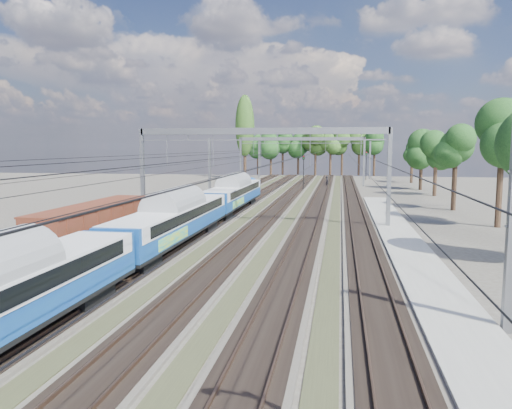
% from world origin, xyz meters
% --- Properties ---
extents(ground, '(220.00, 220.00, 0.00)m').
position_xyz_m(ground, '(0.00, 0.00, 0.00)').
color(ground, '#47423A').
rests_on(ground, ground).
extents(track_bed, '(21.00, 130.00, 0.34)m').
position_xyz_m(track_bed, '(-0.00, 45.00, 0.10)').
color(track_bed, '#47423A').
rests_on(track_bed, ground).
extents(platform, '(3.00, 70.00, 0.30)m').
position_xyz_m(platform, '(12.00, 20.00, 0.15)').
color(platform, gray).
rests_on(platform, ground).
extents(catenary, '(25.65, 130.00, 9.00)m').
position_xyz_m(catenary, '(0.33, 52.69, 6.40)').
color(catenary, slate).
rests_on(catenary, ground).
extents(tree_belt, '(39.23, 99.36, 11.43)m').
position_xyz_m(tree_belt, '(8.28, 88.66, 7.91)').
color(tree_belt, black).
rests_on(tree_belt, ground).
extents(poplar, '(4.40, 4.40, 19.04)m').
position_xyz_m(poplar, '(-14.50, 98.00, 11.89)').
color(poplar, black).
rests_on(poplar, ground).
extents(emu_train, '(2.89, 61.20, 4.23)m').
position_xyz_m(emu_train, '(-4.50, 18.43, 2.49)').
color(emu_train, black).
rests_on(emu_train, ground).
extents(freight_boxcar, '(2.66, 12.86, 3.32)m').
position_xyz_m(freight_boxcar, '(-9.00, 15.46, 2.02)').
color(freight_boxcar, black).
rests_on(freight_boxcar, ground).
extents(worker, '(0.60, 0.78, 1.92)m').
position_xyz_m(worker, '(4.91, 76.32, 0.96)').
color(worker, black).
rests_on(worker, ground).
extents(signal_near, '(0.41, 0.38, 5.83)m').
position_xyz_m(signal_near, '(1.16, 68.47, 3.69)').
color(signal_near, black).
rests_on(signal_near, ground).
extents(signal_far, '(0.40, 0.36, 6.17)m').
position_xyz_m(signal_far, '(12.80, 95.83, 3.91)').
color(signal_far, black).
rests_on(signal_far, ground).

